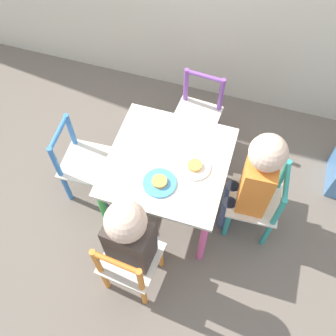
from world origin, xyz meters
TOP-DOWN VIEW (x-y plane):
  - ground_plane at (0.00, 0.00)m, footprint 6.00×6.00m
  - kids_table at (0.00, 0.00)m, footprint 0.59×0.59m
  - chair_orange at (-0.04, -0.48)m, footprint 0.28×0.28m
  - chair_teal at (0.48, 0.02)m, footprint 0.27×0.27m
  - chair_purple at (0.03, 0.48)m, footprint 0.28×0.28m
  - chair_blue at (-0.48, -0.02)m, footprint 0.27×0.27m
  - child_front at (-0.04, -0.42)m, footprint 0.21×0.23m
  - child_right at (0.42, 0.02)m, footprint 0.22×0.21m
  - plate_front at (-0.00, -0.13)m, footprint 0.16×0.16m
  - plate_right at (0.13, 0.00)m, footprint 0.15×0.15m

SIDE VIEW (x-z plane):
  - ground_plane at x=0.00m, z-range 0.00..0.00m
  - chair_orange at x=-0.04m, z-range -0.01..0.51m
  - chair_teal at x=0.48m, z-range -0.01..0.51m
  - chair_purple at x=0.03m, z-range -0.01..0.51m
  - chair_blue at x=-0.48m, z-range -0.01..0.51m
  - kids_table at x=0.00m, z-range 0.16..0.62m
  - child_front at x=-0.04m, z-range 0.08..0.82m
  - child_right at x=0.42m, z-range 0.08..0.85m
  - plate_right at x=0.13m, z-range 0.45..0.48m
  - plate_front at x=0.00m, z-range 0.45..0.48m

